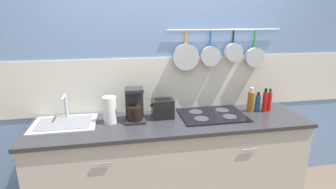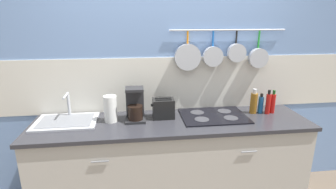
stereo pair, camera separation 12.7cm
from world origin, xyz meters
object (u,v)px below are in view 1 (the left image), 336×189
(coffee_maker, at_px, (135,107))
(bottle_hot_sauce, at_px, (251,101))
(toaster, at_px, (163,108))
(bottle_sesame_oil, at_px, (265,102))
(bottle_cooking_wine, at_px, (258,103))
(bottle_vinegar, at_px, (269,101))
(paper_towel_roll, at_px, (110,110))

(coffee_maker, xyz_separation_m, bottle_hot_sauce, (1.16, 0.03, -0.02))
(toaster, distance_m, bottle_sesame_oil, 1.03)
(coffee_maker, distance_m, toaster, 0.27)
(bottle_hot_sauce, xyz_separation_m, bottle_cooking_wine, (0.07, -0.01, -0.02))
(toaster, distance_m, bottle_vinegar, 1.09)
(bottle_cooking_wine, bearing_deg, bottle_sesame_oil, -23.66)
(toaster, xyz_separation_m, bottle_hot_sauce, (0.90, 0.01, 0.02))
(paper_towel_roll, height_order, bottle_cooking_wine, paper_towel_roll)
(coffee_maker, bearing_deg, paper_towel_roll, -176.31)
(bottle_hot_sauce, xyz_separation_m, bottle_sesame_oil, (0.13, -0.04, -0.00))
(bottle_sesame_oil, bearing_deg, bottle_cooking_wine, 156.34)
(bottle_cooking_wine, bearing_deg, toaster, -179.92)
(bottle_cooking_wine, bearing_deg, bottle_vinegar, -4.42)
(coffee_maker, distance_m, bottle_sesame_oil, 1.30)
(toaster, xyz_separation_m, bottle_cooking_wine, (0.97, 0.00, -0.00))
(paper_towel_roll, height_order, bottle_hot_sauce, bottle_hot_sauce)
(bottle_hot_sauce, distance_m, bottle_cooking_wine, 0.07)
(coffee_maker, relative_size, bottle_vinegar, 1.32)
(toaster, distance_m, bottle_cooking_wine, 0.97)
(coffee_maker, distance_m, bottle_hot_sauce, 1.17)
(bottle_sesame_oil, bearing_deg, paper_towel_roll, -179.70)
(coffee_maker, relative_size, toaster, 1.41)
(paper_towel_roll, xyz_separation_m, toaster, (0.49, 0.03, -0.03))
(coffee_maker, bearing_deg, bottle_cooking_wine, 0.94)
(paper_towel_roll, distance_m, bottle_vinegar, 1.58)
(paper_towel_roll, relative_size, bottle_vinegar, 1.05)
(coffee_maker, xyz_separation_m, bottle_vinegar, (1.36, 0.01, -0.02))
(bottle_hot_sauce, height_order, bottle_vinegar, bottle_hot_sauce)
(coffee_maker, bearing_deg, bottle_vinegar, 0.47)
(paper_towel_roll, bearing_deg, bottle_cooking_wine, 1.36)
(bottle_vinegar, bearing_deg, bottle_hot_sauce, 174.55)
(bottle_sesame_oil, bearing_deg, coffee_maker, 179.72)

